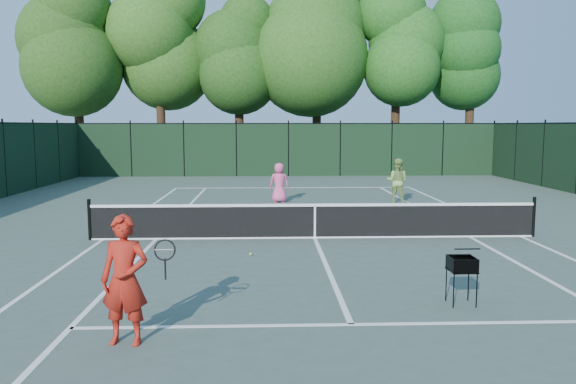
{
  "coord_description": "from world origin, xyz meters",
  "views": [
    {
      "loc": [
        -1.24,
        -14.38,
        2.94
      ],
      "look_at": [
        -0.66,
        1.0,
        1.1
      ],
      "focal_mm": 35.0,
      "sensor_mm": 36.0,
      "label": 1
    }
  ],
  "objects_px": {
    "ball_hopper": "(462,265)",
    "loose_ball_midcourt": "(251,254)",
    "coach": "(125,280)",
    "player_pink": "(279,183)",
    "player_green": "(397,181)"
  },
  "relations": [
    {
      "from": "loose_ball_midcourt",
      "to": "coach",
      "type": "bearing_deg",
      "value": -106.69
    },
    {
      "from": "ball_hopper",
      "to": "loose_ball_midcourt",
      "type": "relative_size",
      "value": 11.72
    },
    {
      "from": "player_pink",
      "to": "ball_hopper",
      "type": "height_order",
      "value": "player_pink"
    },
    {
      "from": "player_green",
      "to": "coach",
      "type": "bearing_deg",
      "value": 90.66
    },
    {
      "from": "ball_hopper",
      "to": "loose_ball_midcourt",
      "type": "bearing_deg",
      "value": 130.95
    },
    {
      "from": "player_pink",
      "to": "ball_hopper",
      "type": "distance_m",
      "value": 12.72
    },
    {
      "from": "ball_hopper",
      "to": "loose_ball_midcourt",
      "type": "height_order",
      "value": "ball_hopper"
    },
    {
      "from": "coach",
      "to": "ball_hopper",
      "type": "height_order",
      "value": "coach"
    },
    {
      "from": "ball_hopper",
      "to": "coach",
      "type": "bearing_deg",
      "value": -167.4
    },
    {
      "from": "player_pink",
      "to": "loose_ball_midcourt",
      "type": "distance_m",
      "value": 8.88
    },
    {
      "from": "player_pink",
      "to": "coach",
      "type": "bearing_deg",
      "value": 81.87
    },
    {
      "from": "coach",
      "to": "loose_ball_midcourt",
      "type": "xyz_separation_m",
      "value": [
        1.53,
        5.1,
        -0.85
      ]
    },
    {
      "from": "player_green",
      "to": "loose_ball_midcourt",
      "type": "height_order",
      "value": "player_green"
    },
    {
      "from": "player_pink",
      "to": "player_green",
      "type": "relative_size",
      "value": 0.89
    },
    {
      "from": "coach",
      "to": "ball_hopper",
      "type": "bearing_deg",
      "value": 22.72
    }
  ]
}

